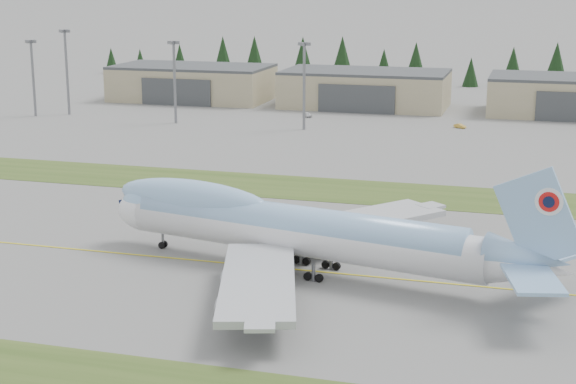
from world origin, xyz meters
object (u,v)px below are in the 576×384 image
(service_vehicle_a, at_px, (307,117))
(service_vehicle_b, at_px, (460,128))
(hangar_left, at_px, (192,83))
(hangar_center, at_px, (365,89))
(boeing_747_freighter, at_px, (297,229))

(service_vehicle_a, xyz_separation_m, service_vehicle_b, (42.21, -6.97, 0.00))
(hangar_left, bearing_deg, hangar_center, 0.00)
(hangar_center, height_order, service_vehicle_a, hangar_center)
(boeing_747_freighter, distance_m, service_vehicle_a, 130.63)
(boeing_747_freighter, relative_size, hangar_center, 1.38)
(boeing_747_freighter, height_order, hangar_center, boeing_747_freighter)
(service_vehicle_a, bearing_deg, boeing_747_freighter, -108.73)
(boeing_747_freighter, bearing_deg, hangar_left, 128.36)
(hangar_left, bearing_deg, service_vehicle_a, -28.54)
(service_vehicle_a, distance_m, service_vehicle_b, 42.78)
(boeing_747_freighter, bearing_deg, service_vehicle_b, 96.75)
(boeing_747_freighter, xyz_separation_m, service_vehicle_b, (10.54, 119.63, -5.72))
(hangar_center, bearing_deg, service_vehicle_b, -44.94)
(service_vehicle_b, bearing_deg, service_vehicle_a, 114.37)
(hangar_center, bearing_deg, hangar_left, 180.00)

